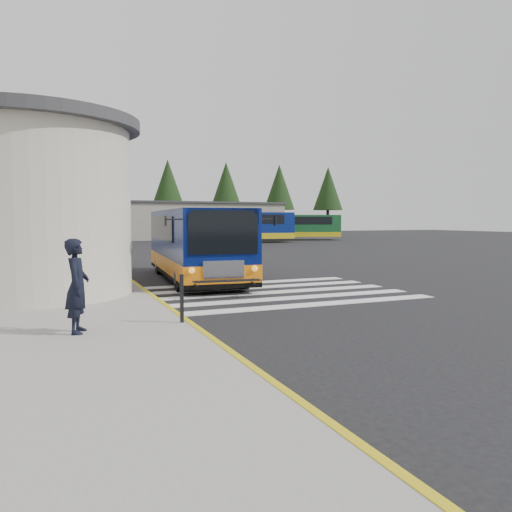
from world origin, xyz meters
name	(u,v)px	position (x,y,z in m)	size (l,w,h in m)	color
ground	(273,288)	(0.00, 0.00, 0.00)	(140.00, 140.00, 0.00)	black
curb_strip	(126,278)	(-4.05, 4.00, 0.08)	(0.12, 34.00, 0.16)	gold
crosswalk	(269,293)	(-0.50, -0.80, 0.01)	(8.00, 5.35, 0.01)	silver
depot_building	(167,220)	(6.00, 42.00, 2.11)	(26.40, 8.40, 4.20)	gray
tree_line	(155,184)	(6.29, 50.00, 6.77)	(58.40, 4.40, 10.00)	black
transit_bus	(196,247)	(-1.65, 3.13, 1.22)	(3.53, 9.22, 2.55)	#071457
pedestrian_a	(77,286)	(-6.18, -4.93, 1.02)	(0.63, 0.41, 1.73)	black
pedestrian_b	(84,267)	(-5.76, -0.15, 0.92)	(0.75, 0.59, 1.55)	black
bollard	(182,298)	(-4.20, -4.77, 0.64)	(0.08, 0.08, 0.98)	black
far_bus_a	(242,226)	(10.62, 30.02, 1.63)	(9.91, 3.63, 2.50)	navy
far_bus_b	(297,226)	(18.31, 33.48, 1.52)	(9.42, 4.81, 2.34)	#144E25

